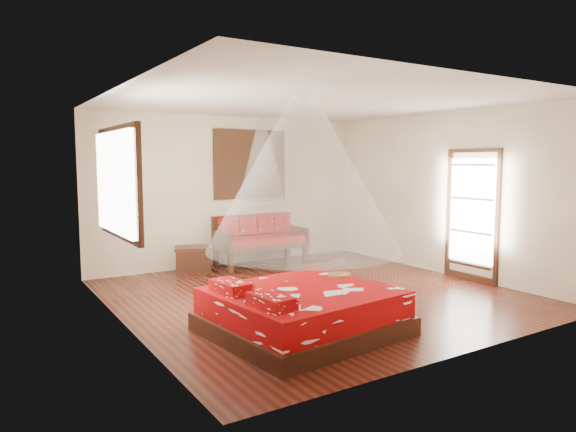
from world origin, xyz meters
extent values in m
cube|color=black|center=(0.00, 0.00, -0.01)|extent=(5.50, 5.50, 0.02)
cube|color=white|center=(0.00, 0.00, 2.81)|extent=(5.50, 5.50, 0.02)
cube|color=tan|center=(-2.76, 0.00, 1.40)|extent=(0.02, 5.50, 2.80)
cube|color=tan|center=(2.76, 0.00, 1.40)|extent=(0.02, 5.50, 2.80)
cube|color=tan|center=(0.00, 2.76, 1.40)|extent=(5.50, 0.02, 2.80)
cube|color=tan|center=(0.00, -2.76, 1.40)|extent=(5.50, 0.02, 2.80)
cube|color=black|center=(-1.09, -1.32, 0.10)|extent=(2.16, 1.99, 0.20)
cube|color=#960406|center=(-1.09, -1.32, 0.35)|extent=(2.05, 1.88, 0.30)
cube|color=#960406|center=(-1.76, -1.77, 0.57)|extent=(0.34, 0.54, 0.13)
cube|color=#960406|center=(-1.84, -1.02, 0.57)|extent=(0.34, 0.54, 0.13)
cube|color=black|center=(-0.41, 1.98, 0.21)|extent=(0.08, 0.08, 0.42)
cube|color=black|center=(1.17, 1.98, 0.21)|extent=(0.08, 0.08, 0.42)
cube|color=black|center=(-0.41, 2.62, 0.21)|extent=(0.08, 0.08, 0.42)
cube|color=black|center=(1.17, 2.62, 0.21)|extent=(0.08, 0.08, 0.42)
cube|color=black|center=(0.38, 2.30, 0.38)|extent=(1.70, 0.76, 0.08)
cube|color=maroon|center=(0.38, 2.30, 0.49)|extent=(1.64, 0.70, 0.14)
cube|color=black|center=(0.38, 2.64, 0.67)|extent=(1.70, 0.06, 0.55)
cube|color=black|center=(-0.43, 2.30, 0.54)|extent=(0.06, 0.76, 0.30)
cube|color=black|center=(1.19, 2.30, 0.54)|extent=(0.06, 0.76, 0.30)
cube|color=#960406|center=(-0.19, 2.52, 0.74)|extent=(0.36, 0.19, 0.38)
cube|color=#960406|center=(0.19, 2.52, 0.74)|extent=(0.36, 0.19, 0.38)
cube|color=#960406|center=(0.57, 2.52, 0.74)|extent=(0.36, 0.19, 0.38)
cube|color=#960406|center=(0.95, 2.52, 0.74)|extent=(0.36, 0.19, 0.38)
cube|color=black|center=(-0.92, 2.45, 0.20)|extent=(0.72, 0.62, 0.40)
cube|color=black|center=(-0.92, 2.45, 0.42)|extent=(0.77, 0.67, 0.05)
cube|color=black|center=(0.38, 2.72, 1.90)|extent=(1.52, 0.06, 1.32)
cube|color=black|center=(0.38, 2.71, 1.90)|extent=(1.35, 0.04, 1.10)
cube|color=black|center=(-2.72, 0.20, 1.70)|extent=(0.08, 1.74, 1.34)
cube|color=white|center=(-2.68, 0.20, 1.70)|extent=(0.04, 1.54, 1.10)
cube|color=black|center=(2.72, -0.60, 1.05)|extent=(0.08, 1.02, 2.16)
cube|color=white|center=(2.70, -0.60, 1.15)|extent=(0.03, 0.82, 1.70)
cylinder|color=brown|center=(-0.31, -0.99, 0.52)|extent=(0.28, 0.28, 0.03)
cone|color=white|center=(-1.09, -1.32, 1.85)|extent=(2.19, 2.19, 1.80)
cone|color=white|center=(0.38, 2.25, 2.00)|extent=(0.86, 0.86, 1.50)
camera|label=1|loc=(-4.26, -6.07, 1.94)|focal=32.00mm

